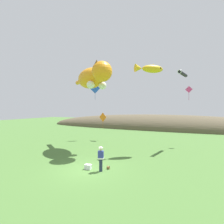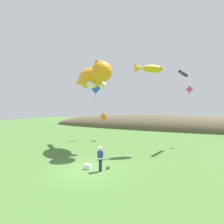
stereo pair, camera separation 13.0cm
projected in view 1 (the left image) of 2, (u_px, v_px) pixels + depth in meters
The scene contains 11 objects.
ground_plane at pixel (89, 170), 12.83m from camera, with size 120.00×120.00×0.00m, color #477033.
distant_hill_ridge at pixel (159, 128), 39.31m from camera, with size 58.64×10.90×6.30m.
festival_attendant at pixel (101, 158), 12.53m from camera, with size 0.48×0.39×1.77m.
kite_spool at pixel (108, 167), 13.01m from camera, with size 0.16×0.24×0.24m.
picnic_cooler at pixel (88, 167), 12.98m from camera, with size 0.51×0.36×0.36m.
kite_giant_cat at pixel (93, 78), 19.03m from camera, with size 7.41×5.82×2.66m.
kite_fish_windsock at pixel (150, 69), 17.87m from camera, with size 2.90×2.55×0.94m.
kite_tube_streamer at pixel (183, 74), 19.60m from camera, with size 0.94×2.90×0.44m.
kite_diamond_blue at pixel (95, 89), 25.84m from camera, with size 1.46×0.46×2.42m.
kite_diamond_pink at pixel (189, 90), 21.37m from camera, with size 0.84×0.15×1.75m.
kite_diamond_orange at pixel (103, 117), 24.89m from camera, with size 1.31×0.38×2.26m.
Camera 1 is at (6.86, -10.87, 4.53)m, focal length 28.00 mm.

